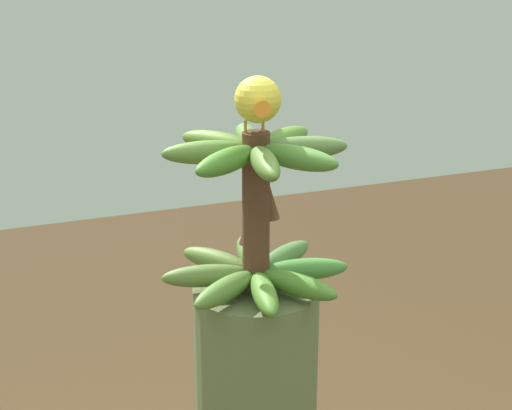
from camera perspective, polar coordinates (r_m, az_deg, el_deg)
The scene contains 2 objects.
banana_bunch at distance 1.32m, azimuth 0.01°, elevation -0.55°, with size 0.31×0.31×0.27m.
perched_bird at distance 1.25m, azimuth 0.01°, elevation 7.24°, with size 0.09×0.24×0.10m.
Camera 1 is at (0.44, 1.16, 1.88)m, focal length 57.71 mm.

